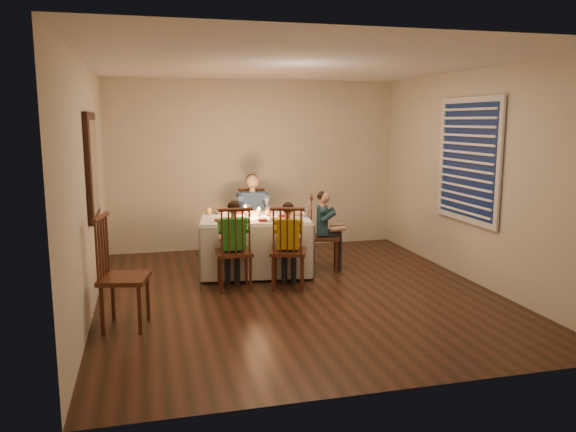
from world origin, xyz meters
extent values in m
plane|color=black|center=(0.00, 0.00, 0.00)|extent=(5.00, 5.00, 0.00)
cube|color=beige|center=(-2.25, 0.00, 1.30)|extent=(0.02, 5.00, 2.60)
cube|color=beige|center=(2.25, 0.00, 1.30)|extent=(0.02, 5.00, 2.60)
cube|color=beige|center=(0.00, 2.50, 1.30)|extent=(4.50, 0.02, 2.60)
plane|color=white|center=(0.00, 0.00, 2.60)|extent=(5.00, 5.00, 0.00)
cube|color=white|center=(-0.30, 1.02, 0.72)|extent=(1.51, 1.17, 0.04)
cube|color=white|center=(-0.23, 1.52, 0.37)|extent=(1.41, 0.22, 0.68)
cube|color=white|center=(-0.37, 0.52, 0.37)|extent=(1.41, 0.22, 0.68)
cube|color=white|center=(0.40, 0.92, 0.37)|extent=(0.16, 1.02, 0.68)
cube|color=white|center=(-0.99, 1.12, 0.37)|extent=(0.16, 1.02, 0.68)
cylinder|color=silver|center=(-0.25, 1.29, 0.75)|extent=(0.29, 0.29, 0.02)
cylinder|color=silver|center=(-0.62, 0.79, 0.75)|extent=(0.29, 0.29, 0.02)
cylinder|color=silver|center=(-0.09, 0.66, 0.75)|extent=(0.29, 0.29, 0.02)
cylinder|color=silver|center=(0.23, 0.93, 0.75)|extent=(0.29, 0.29, 0.02)
cylinder|color=white|center=(-0.35, 1.03, 0.79)|extent=(0.06, 0.06, 0.10)
cylinder|color=white|center=(-0.25, 1.02, 0.79)|extent=(0.06, 0.06, 0.10)
sphere|color=yellow|center=(-0.86, 1.40, 0.79)|extent=(0.09, 0.09, 0.09)
sphere|color=orange|center=(-0.12, 1.05, 0.78)|extent=(0.08, 0.08, 0.08)
imported|color=silver|center=(-0.68, 1.41, 0.77)|extent=(0.23, 0.23, 0.06)
cube|color=black|center=(-2.22, 0.30, 1.50)|extent=(0.05, 0.95, 1.15)
cube|color=white|center=(-2.19, 0.30, 1.50)|extent=(0.01, 0.78, 0.98)
cube|color=#0D1734|center=(2.23, 0.10, 1.50)|extent=(0.01, 1.20, 1.40)
cube|color=white|center=(2.21, 0.10, 1.50)|extent=(0.03, 1.34, 1.54)
camera|label=1|loc=(-1.66, -6.09, 1.99)|focal=35.00mm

